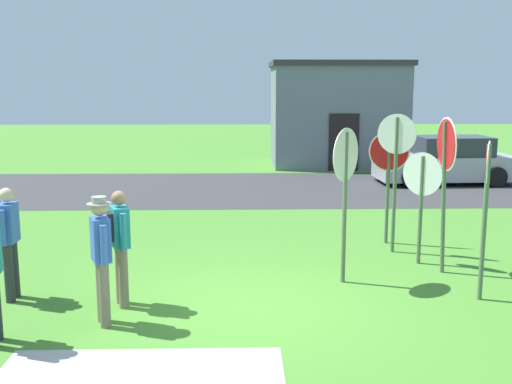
# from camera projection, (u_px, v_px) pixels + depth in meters

# --- Properties ---
(ground_plane) EXTENTS (80.00, 80.00, 0.00)m
(ground_plane) POSITION_uv_depth(u_px,v_px,m) (248.00, 308.00, 8.74)
(ground_plane) COLOR #47842D
(street_asphalt) EXTENTS (60.00, 6.40, 0.01)m
(street_asphalt) POSITION_uv_depth(u_px,v_px,m) (244.00, 188.00, 18.71)
(street_asphalt) COLOR #38383A
(street_asphalt) RESTS_ON ground
(building_background) EXTENTS (5.20, 3.87, 4.02)m
(building_background) POSITION_uv_depth(u_px,v_px,m) (336.00, 113.00, 23.97)
(building_background) COLOR slate
(building_background) RESTS_ON ground
(parked_car_on_street) EXTENTS (4.36, 2.14, 1.51)m
(parked_car_on_street) POSITION_uv_depth(u_px,v_px,m) (446.00, 162.00, 19.61)
(parked_car_on_street) COLOR #A5A8AD
(parked_car_on_street) RESTS_ON ground
(stop_sign_center_cluster) EXTENTS (0.54, 0.56, 2.00)m
(stop_sign_center_cluster) POSITION_uv_depth(u_px,v_px,m) (422.00, 189.00, 10.68)
(stop_sign_center_cluster) COLOR #51664C
(stop_sign_center_cluster) RESTS_ON ground
(stop_sign_rear_left) EXTENTS (0.77, 0.23, 2.26)m
(stop_sign_rear_left) POSITION_uv_depth(u_px,v_px,m) (389.00, 167.00, 12.05)
(stop_sign_rear_left) COLOR #51664C
(stop_sign_rear_left) RESTS_ON ground
(stop_sign_rear_right) EXTENTS (0.15, 0.89, 2.64)m
(stop_sign_rear_right) POSITION_uv_depth(u_px,v_px,m) (445.00, 166.00, 10.08)
(stop_sign_rear_right) COLOR #51664C
(stop_sign_rear_right) RESTS_ON ground
(stop_sign_leaning_right) EXTENTS (0.28, 0.55, 2.37)m
(stop_sign_leaning_right) POSITION_uv_depth(u_px,v_px,m) (486.00, 196.00, 8.82)
(stop_sign_leaning_right) COLOR #51664C
(stop_sign_leaning_right) RESTS_ON ground
(stop_sign_low_front) EXTENTS (0.63, 0.42, 2.63)m
(stop_sign_low_front) POSITION_uv_depth(u_px,v_px,m) (396.00, 159.00, 11.35)
(stop_sign_low_front) COLOR #51664C
(stop_sign_low_front) RESTS_ON ground
(stop_sign_nearest) EXTENTS (0.51, 0.69, 2.50)m
(stop_sign_nearest) POSITION_uv_depth(u_px,v_px,m) (345.00, 177.00, 9.59)
(stop_sign_nearest) COLOR #51664C
(stop_sign_nearest) RESTS_ON ground
(person_in_teal) EXTENTS (0.36, 0.57, 1.69)m
(person_in_teal) POSITION_uv_depth(u_px,v_px,m) (7.00, 235.00, 8.92)
(person_in_teal) COLOR #2D2D33
(person_in_teal) RESTS_ON ground
(person_on_left) EXTENTS (0.34, 0.53, 1.74)m
(person_on_left) POSITION_uv_depth(u_px,v_px,m) (101.00, 253.00, 7.99)
(person_on_left) COLOR #7A6B56
(person_on_left) RESTS_ON ground
(person_with_sunhat) EXTENTS (0.44, 0.53, 1.69)m
(person_with_sunhat) POSITION_uv_depth(u_px,v_px,m) (119.00, 240.00, 8.68)
(person_with_sunhat) COLOR #7A6B56
(person_with_sunhat) RESTS_ON ground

